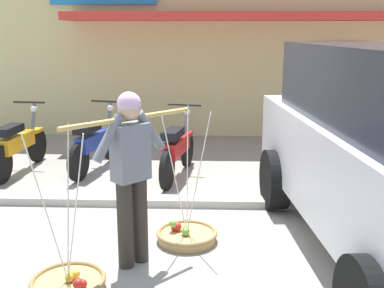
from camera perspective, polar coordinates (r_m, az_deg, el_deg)
name	(u,v)px	position (r m, az deg, el deg)	size (l,w,h in m)	color
ground_plane	(166,226)	(5.63, -3.20, -9.86)	(90.00, 90.00, 0.00)	gray
sidewalk_curb	(171,201)	(6.26, -2.60, -6.90)	(20.00, 0.24, 0.10)	#AEA89C
fruit_vendor	(131,168)	(4.48, -7.36, -2.89)	(1.03, 1.07, 1.70)	#2D2823
fruit_basket_left_side	(69,283)	(4.47, -14.65, -15.85)	(0.67, 0.67, 1.45)	tan
fruit_basket_right_side	(186,234)	(5.23, -0.68, -10.85)	(0.67, 0.67, 1.45)	tan
motorcycle_nearest_shop	(19,145)	(8.04, -20.17, -0.11)	(0.54, 1.82, 1.09)	black
motorcycle_second_in_row	(95,143)	(7.82, -11.60, 0.09)	(0.60, 1.79, 1.09)	black
motorcycle_third_in_row	(177,149)	(7.29, -1.78, -0.62)	(0.56, 1.80, 1.09)	black
storefront_building	(239,36)	(12.56, 5.65, 12.87)	(13.00, 6.00, 4.20)	#DBC684
wooden_crate	(309,157)	(8.22, 13.94, -1.48)	(0.44, 0.36, 0.32)	olive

